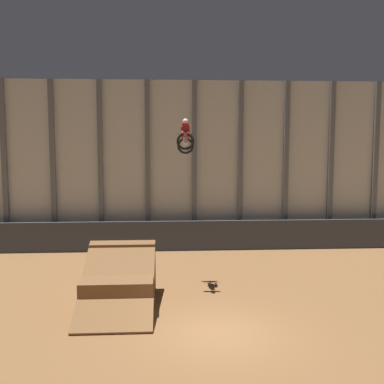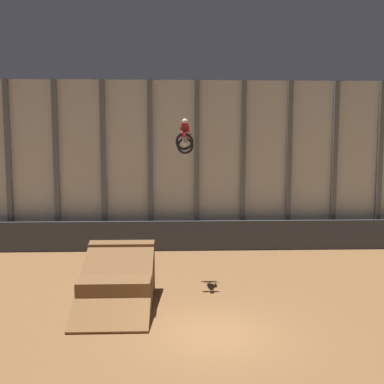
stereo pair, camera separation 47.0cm
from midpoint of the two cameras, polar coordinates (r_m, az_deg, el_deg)
The scene contains 6 objects.
ground_plane at distance 15.43m, azimuth 3.85°, elevation -17.54°, with size 60.00×60.00×0.00m, color brown.
arena_back_wall at distance 26.90m, azimuth 1.11°, elevation 3.49°, with size 32.00×0.40×9.94m.
lower_barrier at distance 26.30m, azimuth 1.22°, elevation -5.57°, with size 31.36×0.20×1.75m.
dirt_ramp at distance 18.25m, azimuth -8.58°, elevation -11.27°, with size 2.73×4.69×2.24m.
rider_bike_solo at distance 19.17m, azimuth -0.21°, elevation 6.86°, with size 0.80×1.76×1.54m.
hay_bale_trackside at distance 20.42m, azimuth -10.92°, elevation -10.83°, with size 0.90×1.06×0.57m.
Camera 2 is at (-1.27, -14.07, 6.17)m, focal length 42.00 mm.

